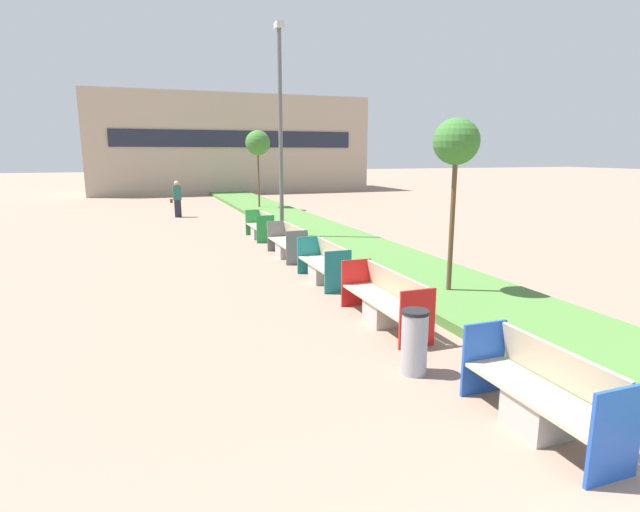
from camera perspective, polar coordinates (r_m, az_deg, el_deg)
The scene contains 12 objects.
planter_grass_strip at distance 14.22m, azimuth 6.65°, elevation -0.21°, with size 2.80×120.00×0.18m.
building_backdrop at distance 42.00m, azimuth -10.36°, elevation 12.39°, with size 21.11×7.66×7.36m.
bench_blue_frame at distance 6.14m, azimuth 23.90°, elevation -14.75°, with size 0.65×1.92×0.94m.
bench_red_frame at distance 8.98m, azimuth 7.42°, elevation -5.39°, with size 0.65×2.39×0.94m.
bench_teal_frame at distance 11.76m, azimuth 0.44°, elevation -1.26°, with size 0.65×2.01×0.94m.
bench_grey_frame at distance 14.64m, azimuth -3.73°, elevation 1.30°, with size 0.65×2.15×0.94m.
bench_green_frame at distance 17.98m, azimuth -6.83°, elevation 3.15°, with size 0.65×1.90×0.94m.
litter_bin at distance 7.05m, azimuth 10.73°, elevation -9.62°, with size 0.38×0.38×0.91m.
street_lamp_post at distance 17.30m, azimuth -4.55°, elevation 14.80°, with size 0.24×0.44×7.15m.
sapling_tree_near at distance 10.50m, azimuth 15.30°, elevation 12.19°, with size 0.93×0.93×3.69m.
sapling_tree_far at distance 27.01m, azimuth -7.13°, elevation 12.66°, with size 1.30×1.30×4.19m.
pedestrian_walking at distance 24.83m, azimuth -16.01°, elevation 6.31°, with size 0.53×0.24×1.73m.
Camera 1 is at (-3.02, -0.46, 2.99)m, focal length 28.00 mm.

